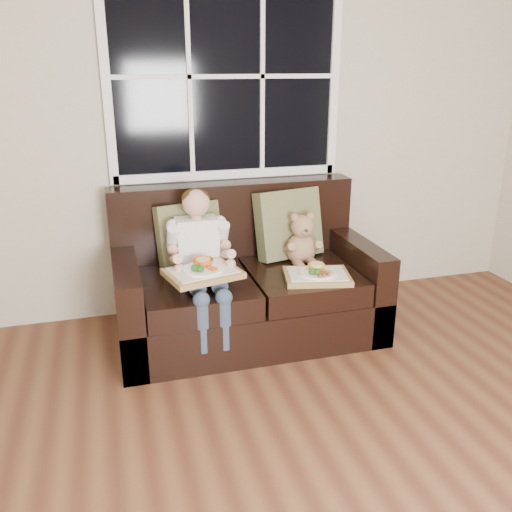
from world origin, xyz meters
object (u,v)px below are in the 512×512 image
object	(u,v)px
child	(200,250)
tray_left	(203,271)
loveseat	(245,287)
tray_right	(317,275)
teddy_bear	(302,243)

from	to	relation	value
child	tray_left	bearing A→B (deg)	-96.48
loveseat	child	distance (m)	0.47
tray_left	tray_right	distance (m)	0.73
loveseat	child	xyz separation A→B (m)	(-0.32, -0.12, 0.33)
tray_left	tray_right	world-z (taller)	tray_left
child	tray_left	distance (m)	0.20
child	teddy_bear	distance (m)	0.72
loveseat	teddy_bear	xyz separation A→B (m)	(0.40, -0.01, 0.29)
teddy_bear	tray_right	world-z (taller)	teddy_bear
loveseat	tray_left	world-z (taller)	loveseat
child	loveseat	bearing A→B (deg)	20.65
loveseat	teddy_bear	distance (m)	0.49
teddy_bear	tray_left	bearing A→B (deg)	-154.96
child	tray_right	size ratio (longest dim) A/B	1.86
tray_right	child	bearing A→B (deg)	177.22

